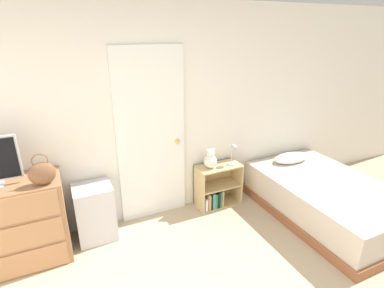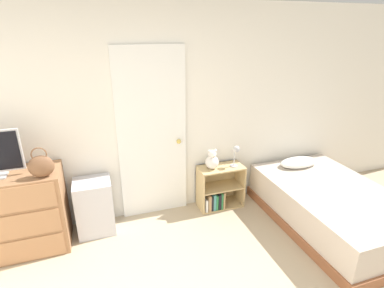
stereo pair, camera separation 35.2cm
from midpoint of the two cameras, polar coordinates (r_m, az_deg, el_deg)
wall_back at (r=3.53m, az=-7.42°, el=5.06°), size 10.00×0.06×2.55m
door_closed at (r=3.58m, az=-4.78°, el=1.49°), size 0.83×0.09×2.09m
dresser at (r=3.60m, az=-28.51°, el=-11.71°), size 1.02×0.51×0.89m
handbag at (r=3.15m, az=-24.01°, el=-3.93°), size 0.24×0.14×0.31m
storage_bin at (r=3.64m, az=-15.42°, el=-11.47°), size 0.41×0.36×0.65m
bookshelf at (r=4.05m, az=7.35°, el=-8.86°), size 0.59×0.30×0.57m
teddy_bear at (r=3.81m, az=6.48°, el=-3.17°), size 0.17×0.17×0.26m
desk_lamp at (r=3.87m, az=10.95°, el=-1.53°), size 0.11×0.11×0.29m
bed at (r=4.12m, az=27.29°, el=-10.51°), size 1.23×1.91×0.58m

